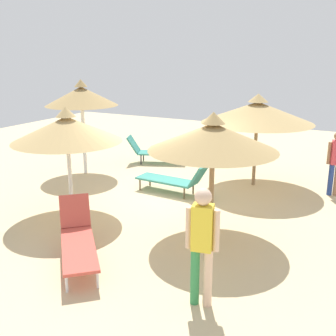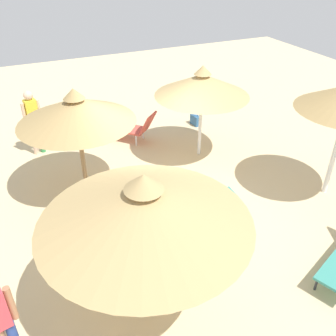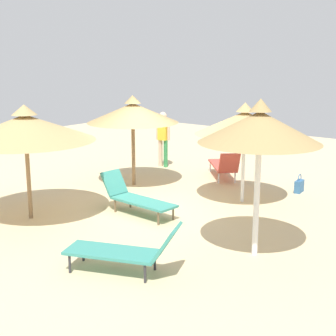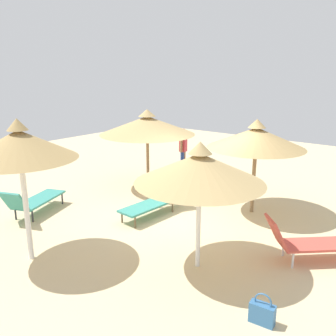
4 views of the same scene
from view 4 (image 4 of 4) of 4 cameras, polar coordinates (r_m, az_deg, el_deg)
ground at (r=9.08m, az=3.49°, el=-8.54°), size 24.00×24.00×0.10m
parasol_umbrella_near_right at (r=11.08m, az=-3.33°, el=6.85°), size 2.96×2.96×2.49m
parasol_umbrella_near_left at (r=7.07m, az=-22.65°, el=3.42°), size 2.10×2.10×2.79m
parasol_umbrella_edge at (r=9.27m, az=13.90°, el=4.71°), size 2.47×2.47×2.46m
parasol_umbrella_center at (r=6.35m, az=5.08°, el=-0.01°), size 2.36×2.36×2.42m
lounge_chair_far_right at (r=7.58m, az=22.02°, el=-10.81°), size 1.77×1.84×0.93m
lounge_chair_front at (r=9.24m, az=-2.12°, el=-5.18°), size 1.95×0.68×0.87m
lounge_chair_back at (r=9.83m, az=-20.71°, el=-4.81°), size 1.98×1.26×0.89m
person_standing_far_left at (r=12.89m, az=2.43°, el=3.18°), size 0.43×0.27×1.65m
handbag at (r=5.81m, az=14.80°, el=-21.44°), size 0.19×0.38×0.50m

